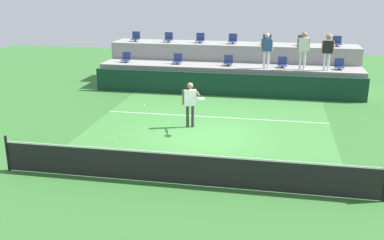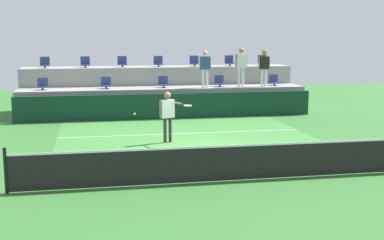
{
  "view_description": "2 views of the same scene",
  "coord_description": "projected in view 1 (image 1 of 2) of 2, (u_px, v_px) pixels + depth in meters",
  "views": [
    {
      "loc": [
        2.37,
        -14.96,
        5.37
      ],
      "look_at": [
        -0.25,
        -1.25,
        0.99
      ],
      "focal_mm": 42.09,
      "sensor_mm": 36.0,
      "label": 1
    },
    {
      "loc": [
        -3.18,
        -15.94,
        3.57
      ],
      "look_at": [
        -0.28,
        -1.0,
        1.07
      ],
      "focal_mm": 47.94,
      "sensor_mm": 36.0,
      "label": 2
    }
  ],
  "objects": [
    {
      "name": "sponsor_backboard",
      "position": [
        226.0,
        85.0,
        21.51
      ],
      "size": [
        13.0,
        0.16,
        1.1
      ],
      "primitive_type": "cube",
      "color": "#0F3323",
      "rests_on": "ground_plane"
    },
    {
      "name": "stadium_chair_lower_center",
      "position": [
        228.0,
        61.0,
        22.4
      ],
      "size": [
        0.44,
        0.4,
        0.52
      ],
      "color": "#2D2D33",
      "rests_on": "seating_tier_lower"
    },
    {
      "name": "seating_tier_upper",
      "position": [
        233.0,
        63.0,
        24.27
      ],
      "size": [
        13.0,
        1.8,
        2.1
      ],
      "primitive_type": "cube",
      "color": "gray",
      "rests_on": "ground_plane"
    },
    {
      "name": "stadium_chair_upper_mid_left",
      "position": [
        200.0,
        39.0,
        24.14
      ],
      "size": [
        0.44,
        0.4,
        0.52
      ],
      "color": "#2D2D33",
      "rests_on": "seating_tier_upper"
    },
    {
      "name": "stadium_chair_upper_mid_right",
      "position": [
        267.0,
        40.0,
        23.51
      ],
      "size": [
        0.44,
        0.4,
        0.52
      ],
      "color": "#2D2D33",
      "rests_on": "seating_tier_upper"
    },
    {
      "name": "stadium_chair_upper_right",
      "position": [
        302.0,
        41.0,
        23.19
      ],
      "size": [
        0.44,
        0.4,
        0.52
      ],
      "color": "#2D2D33",
      "rests_on": "seating_tier_upper"
    },
    {
      "name": "court_inner_paint",
      "position": [
        210.0,
        128.0,
        16.99
      ],
      "size": [
        9.0,
        10.0,
        0.01
      ],
      "primitive_type": "cube",
      "color": "#3D7F38",
      "rests_on": "ground_plane"
    },
    {
      "name": "stadium_chair_upper_far_right",
      "position": [
        337.0,
        42.0,
        22.88
      ],
      "size": [
        0.44,
        0.4,
        0.52
      ],
      "color": "#2D2D33",
      "rests_on": "seating_tier_upper"
    },
    {
      "name": "spectator_leaning_on_rail",
      "position": [
        267.0,
        47.0,
        21.47
      ],
      "size": [
        0.59,
        0.24,
        1.68
      ],
      "color": "white",
      "rests_on": "seating_tier_lower"
    },
    {
      "name": "tennis_ball",
      "position": [
        144.0,
        105.0,
        15.26
      ],
      "size": [
        0.07,
        0.07,
        0.07
      ],
      "color": "#CCE033"
    },
    {
      "name": "court_service_line",
      "position": [
        215.0,
        117.0,
        18.3
      ],
      "size": [
        9.0,
        0.06,
        0.0
      ],
      "primitive_type": "cube",
      "color": "white",
      "rests_on": "ground_plane"
    },
    {
      "name": "seating_tier_lower",
      "position": [
        229.0,
        78.0,
        22.71
      ],
      "size": [
        13.0,
        1.8,
        1.25
      ],
      "primitive_type": "cube",
      "color": "gray",
      "rests_on": "ground_plane"
    },
    {
      "name": "ground_plane",
      "position": [
        205.0,
        137.0,
        16.05
      ],
      "size": [
        40.0,
        40.0,
        0.0
      ],
      "primitive_type": "plane",
      "color": "#336B2D"
    },
    {
      "name": "spectator_with_hat",
      "position": [
        328.0,
        48.0,
        20.95
      ],
      "size": [
        0.59,
        0.44,
        1.71
      ],
      "color": "white",
      "rests_on": "seating_tier_lower"
    },
    {
      "name": "spectator_in_white",
      "position": [
        303.0,
        47.0,
        21.14
      ],
      "size": [
        0.62,
        0.28,
        1.79
      ],
      "color": "white",
      "rests_on": "seating_tier_lower"
    },
    {
      "name": "stadium_chair_upper_center",
      "position": [
        233.0,
        40.0,
        23.83
      ],
      "size": [
        0.44,
        0.4,
        0.52
      ],
      "color": "#2D2D33",
      "rests_on": "seating_tier_upper"
    },
    {
      "name": "stadium_chair_lower_far_right",
      "position": [
        339.0,
        65.0,
        21.45
      ],
      "size": [
        0.44,
        0.4,
        0.52
      ],
      "color": "#2D2D33",
      "rests_on": "seating_tier_lower"
    },
    {
      "name": "stadium_chair_lower_right",
      "position": [
        282.0,
        63.0,
        21.93
      ],
      "size": [
        0.44,
        0.4,
        0.52
      ],
      "color": "#2D2D33",
      "rests_on": "seating_tier_lower"
    },
    {
      "name": "stadium_chair_upper_far_left",
      "position": [
        136.0,
        37.0,
        24.79
      ],
      "size": [
        0.44,
        0.4,
        0.52
      ],
      "color": "#2D2D33",
      "rests_on": "seating_tier_upper"
    },
    {
      "name": "stadium_chair_lower_left",
      "position": [
        178.0,
        60.0,
        22.86
      ],
      "size": [
        0.44,
        0.4,
        0.52
      ],
      "color": "#2D2D33",
      "rests_on": "seating_tier_lower"
    },
    {
      "name": "tennis_player",
      "position": [
        190.0,
        100.0,
        16.74
      ],
      "size": [
        1.02,
        1.14,
        1.73
      ],
      "color": "#2D2D33",
      "rests_on": "ground_plane"
    },
    {
      "name": "tennis_net",
      "position": [
        182.0,
        168.0,
        12.16
      ],
      "size": [
        10.48,
        0.08,
        1.07
      ],
      "color": "black",
      "rests_on": "ground_plane"
    },
    {
      "name": "stadium_chair_lower_far_left",
      "position": [
        126.0,
        58.0,
        23.35
      ],
      "size": [
        0.44,
        0.4,
        0.52
      ],
      "color": "#2D2D33",
      "rests_on": "seating_tier_lower"
    },
    {
      "name": "stadium_chair_upper_left",
      "position": [
        169.0,
        38.0,
        24.46
      ],
      "size": [
        0.44,
        0.4,
        0.52
      ],
      "color": "#2D2D33",
      "rests_on": "seating_tier_upper"
    }
  ]
}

